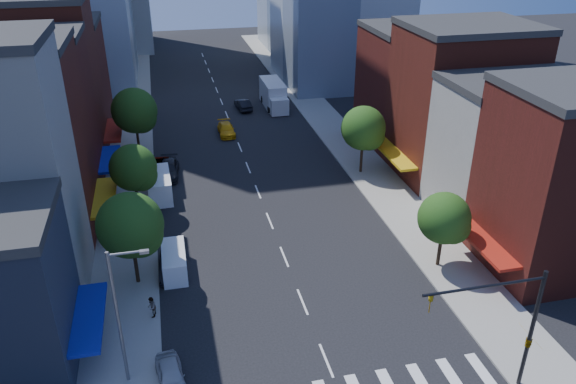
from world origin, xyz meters
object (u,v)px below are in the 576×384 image
Objects in this scene: parked_car_third at (159,169)px; cargo_van_far at (159,186)px; parked_car_rear at (168,169)px; box_truck at (274,95)px; traffic_car_oncoming at (243,104)px; pedestrian_far at (152,307)px; traffic_car_far at (267,84)px; parked_car_second at (170,265)px; cargo_van_near at (174,262)px; parked_car_front at (171,375)px; taxi at (226,129)px.

cargo_van_far reaches higher than parked_car_third.
parked_car_rear is 25.52m from box_truck.
pedestrian_far reaches higher than traffic_car_oncoming.
pedestrian_far is at bearing 70.22° from traffic_car_far.
parked_car_rear reaches higher than traffic_car_oncoming.
pedestrian_far is at bearing -101.50° from parked_car_second.
cargo_van_near is 41.38m from box_truck.
parked_car_second is 13.34m from cargo_van_far.
parked_car_rear is 1.17× the size of traffic_car_oncoming.
parked_car_front is at bearing -108.38° from box_truck.
pedestrian_far is at bearing 66.33° from traffic_car_oncoming.
parked_car_front is 50.92m from traffic_car_oncoming.
parked_car_front is at bearing 69.50° from traffic_car_oncoming.
parked_car_rear reaches higher than parked_car_second.
parked_car_third is at bearing 82.92° from parked_car_front.
parked_car_front is 24.91m from cargo_van_far.
cargo_van_near is 1.00× the size of traffic_car_oncoming.
taxi reaches higher than parked_car_front.
box_truck is at bearing 64.58° from parked_car_front.
pedestrian_far is (-18.35, -52.60, 0.22)m from traffic_car_far.
parked_car_third is 3.47× the size of pedestrian_far.
parked_car_front is at bearing -86.48° from parked_car_rear.
cargo_van_far reaches higher than pedestrian_far.
cargo_van_near is 0.96× the size of taxi.
parked_car_front is 0.93× the size of traffic_car_far.
taxi is 12.45m from box_truck.
parked_car_second is 41.45m from box_truck.
parked_car_rear is at bearing 54.18° from traffic_car_oncoming.
box_truck is (4.44, 0.31, 0.92)m from traffic_car_oncoming.
traffic_car_far is at bearing 66.52° from parked_car_front.
taxi is 1.05× the size of traffic_car_oncoming.
traffic_car_far is (17.35, 34.08, -0.46)m from cargo_van_far.
parked_car_second is 17.95m from parked_car_rear.
cargo_van_far reaches higher than traffic_car_oncoming.
box_truck reaches higher than parked_car_front.
pedestrian_far is at bearing 91.82° from parked_car_front.
parked_car_second reaches higher than taxi.
cargo_van_near is at bearing 70.21° from traffic_car_far.
parked_car_front is at bearing 73.06° from traffic_car_far.
parked_car_third is 18.47m from cargo_van_near.
parked_car_third is 25.81m from box_truck.
parked_car_second is 0.94× the size of cargo_van_near.
parked_car_third is at bearing -172.42° from pedestrian_far.
parked_car_front is at bearing -93.57° from cargo_van_near.
parked_car_rear reaches higher than traffic_car_far.
parked_car_rear is 1.12× the size of taxi.
parked_car_third reaches higher than traffic_car_far.
parked_car_front is 0.69× the size of cargo_van_far.
parked_car_third reaches higher than taxi.
traffic_car_oncoming is (3.56, 9.19, 0.06)m from taxi.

